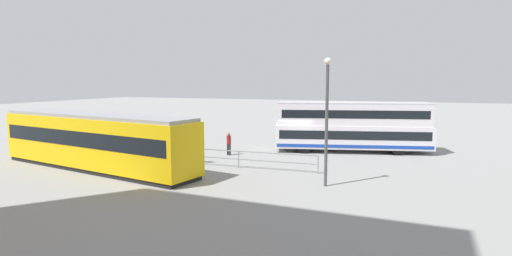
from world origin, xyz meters
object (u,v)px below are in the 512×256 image
object	(u,v)px
pedestrian_near_railing	(229,142)
street_lamp	(327,112)
tram_yellow	(95,140)
double_decker_bus	(352,127)
info_sign	(187,139)

from	to	relation	value
pedestrian_near_railing	street_lamp	xyz separation A→B (m)	(-8.24, 6.15, 2.89)
street_lamp	tram_yellow	bearing A→B (deg)	3.58
double_decker_bus	pedestrian_near_railing	bearing A→B (deg)	29.38
pedestrian_near_railing	info_sign	distance (m)	4.07
tram_yellow	pedestrian_near_railing	world-z (taller)	tram_yellow
tram_yellow	pedestrian_near_railing	xyz separation A→B (m)	(-5.76, -7.02, -0.82)
tram_yellow	info_sign	world-z (taller)	tram_yellow
pedestrian_near_railing	info_sign	bearing A→B (deg)	71.80
tram_yellow	pedestrian_near_railing	size ratio (longest dim) A/B	9.24
double_decker_bus	street_lamp	bearing A→B (deg)	90.40
street_lamp	double_decker_bus	bearing A→B (deg)	-89.60
tram_yellow	pedestrian_near_railing	bearing A→B (deg)	-129.36
double_decker_bus	street_lamp	xyz separation A→B (m)	(-0.08, 10.74, 1.90)
double_decker_bus	tram_yellow	bearing A→B (deg)	39.84
tram_yellow	info_sign	size ratio (longest dim) A/B	6.36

